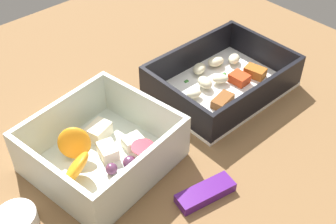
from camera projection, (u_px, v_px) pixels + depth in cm
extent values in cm
cube|color=brown|center=(162.00, 131.00, 58.82)|extent=(80.00, 80.00, 2.00)
cube|color=white|center=(221.00, 88.00, 63.94)|extent=(19.61, 14.42, 0.60)
cube|color=black|center=(264.00, 51.00, 67.05)|extent=(0.72, 14.26, 4.47)
cube|color=black|center=(174.00, 102.00, 57.51)|extent=(0.72, 14.26, 4.47)
cube|color=black|center=(260.00, 97.00, 58.45)|extent=(18.30, 0.75, 4.47)
cube|color=black|center=(190.00, 55.00, 66.11)|extent=(18.30, 0.75, 4.47)
ellipsoid|color=beige|center=(220.00, 79.00, 63.84)|extent=(2.97, 2.84, 1.22)
ellipsoid|color=beige|center=(234.00, 59.00, 67.81)|extent=(2.90, 2.56, 1.21)
ellipsoid|color=beige|center=(205.00, 82.00, 63.00)|extent=(2.55, 3.10, 1.34)
ellipsoid|color=beige|center=(179.00, 101.00, 60.10)|extent=(2.20, 1.59, 1.06)
ellipsoid|color=beige|center=(216.00, 62.00, 67.06)|extent=(3.11, 2.58, 1.34)
ellipsoid|color=beige|center=(194.00, 94.00, 61.28)|extent=(2.63, 2.24, 1.11)
ellipsoid|color=beige|center=(199.00, 69.00, 65.68)|extent=(3.12, 2.69, 1.31)
cube|color=brown|center=(223.00, 101.00, 60.29)|extent=(3.75, 2.50, 1.23)
cube|color=#AD5B1E|center=(255.00, 72.00, 65.32)|extent=(2.59, 3.41, 1.45)
cube|color=red|center=(239.00, 78.00, 64.17)|extent=(2.35, 2.77, 1.35)
cube|color=#387A33|center=(220.00, 64.00, 67.95)|extent=(0.60, 0.40, 0.20)
cube|color=#387A33|center=(186.00, 81.00, 64.60)|extent=(0.60, 0.40, 0.20)
cube|color=#387A33|center=(224.00, 74.00, 66.01)|extent=(0.60, 0.40, 0.20)
cube|color=silver|center=(104.00, 161.00, 52.91)|extent=(17.44, 16.61, 0.60)
cube|color=silver|center=(143.00, 111.00, 55.19)|extent=(2.67, 14.48, 5.73)
cube|color=silver|center=(51.00, 181.00, 46.48)|extent=(2.67, 14.48, 5.73)
cube|color=silver|center=(145.00, 172.00, 47.50)|extent=(14.26, 2.64, 5.73)
cube|color=silver|center=(63.00, 118.00, 54.17)|extent=(14.26, 2.64, 5.73)
ellipsoid|color=orange|center=(74.00, 143.00, 51.74)|extent=(4.94, 4.81, 4.27)
ellipsoid|color=orange|center=(76.00, 168.00, 48.61)|extent=(5.59, 5.28, 4.46)
cube|color=#F4EACC|center=(133.00, 142.00, 54.04)|extent=(2.63, 2.10, 1.46)
cube|color=#F4EACC|center=(108.00, 151.00, 52.73)|extent=(2.63, 3.12, 1.62)
cube|color=#F4EACC|center=(99.00, 131.00, 55.25)|extent=(3.57, 3.05, 1.83)
sphere|color=#562D4C|center=(130.00, 163.00, 51.26)|extent=(1.66, 1.66, 1.66)
sphere|color=#562D4C|center=(126.00, 186.00, 48.49)|extent=(1.76, 1.76, 1.76)
sphere|color=#562D4C|center=(111.00, 169.00, 50.66)|extent=(1.44, 1.44, 1.44)
cone|color=red|center=(143.00, 153.00, 52.04)|extent=(2.80, 2.80, 2.24)
sphere|color=navy|center=(104.00, 211.00, 46.43)|extent=(0.95, 0.95, 0.95)
sphere|color=navy|center=(78.00, 195.00, 48.02)|extent=(1.02, 1.02, 1.02)
sphere|color=navy|center=(108.00, 202.00, 47.21)|extent=(1.19, 1.19, 1.19)
cube|color=#51197A|center=(205.00, 193.00, 48.89)|extent=(7.34, 3.74, 1.20)
cylinder|color=white|center=(17.00, 220.00, 45.71)|extent=(4.36, 4.36, 1.92)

